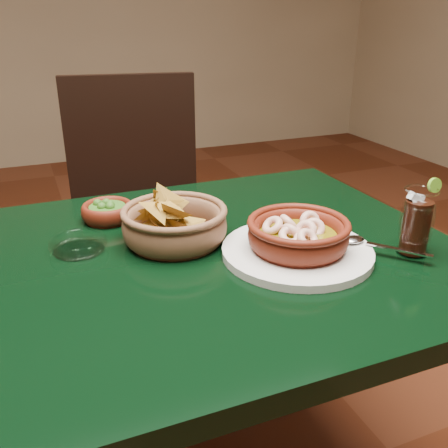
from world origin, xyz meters
name	(u,v)px	position (x,y,z in m)	size (l,w,h in m)	color
dining_table	(153,306)	(0.00, 0.00, 0.65)	(1.20, 0.80, 0.75)	black
dining_chair	(139,217)	(0.13, 0.71, 0.55)	(0.52, 0.52, 0.99)	black
shrimp_plate	(298,239)	(0.26, -0.08, 0.78)	(0.35, 0.29, 0.08)	silver
chip_basket	(174,224)	(0.07, 0.07, 0.79)	(0.24, 0.24, 0.14)	brown
guacamole_ramekin	(107,211)	(-0.04, 0.23, 0.77)	(0.13, 0.13, 0.05)	#52170C
cola_drink	(417,222)	(0.47, -0.16, 0.81)	(0.13, 0.13, 0.15)	white
glass_ashtray	(78,244)	(-0.12, 0.10, 0.76)	(0.12, 0.12, 0.03)	white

